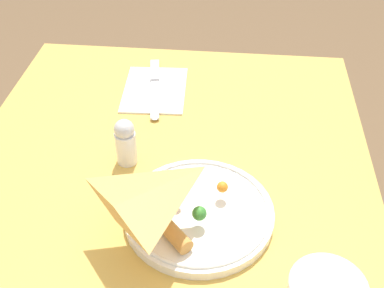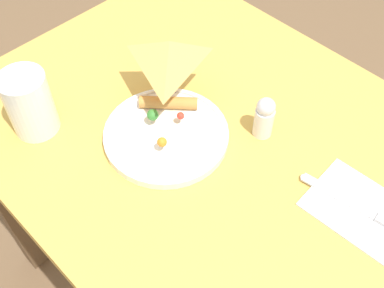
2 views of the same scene
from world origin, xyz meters
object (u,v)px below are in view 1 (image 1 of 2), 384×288
dining_table (164,237)px  butter_knife (155,84)px  plate_pizza (199,210)px  napkin_folded (155,90)px  salt_shaker (126,142)px

dining_table → butter_knife: bearing=-169.0°
plate_pizza → napkin_folded: bearing=-160.1°
butter_knife → salt_shaker: (0.24, -0.01, 0.04)m
dining_table → salt_shaker: bearing=-133.9°
salt_shaker → dining_table: bearing=46.1°
butter_knife → dining_table: bearing=1.9°
plate_pizza → dining_table: bearing=-126.8°
dining_table → napkin_folded: bearing=-168.9°
plate_pizza → salt_shaker: 0.18m
plate_pizza → salt_shaker: size_ratio=2.63×
salt_shaker → napkin_folded: bearing=176.8°
plate_pizza → butter_knife: bearing=-160.4°
napkin_folded → dining_table: bearing=11.1°
napkin_folded → salt_shaker: salt_shaker is taller
napkin_folded → butter_knife: bearing=-170.9°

